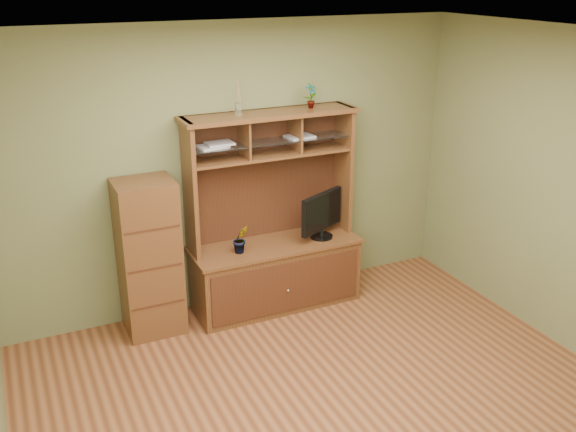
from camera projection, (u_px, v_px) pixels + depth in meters
room at (340, 247)px, 4.34m from camera, size 4.54×4.04×2.74m
media_hutch at (274, 254)px, 6.20m from camera, size 1.66×0.61×1.90m
monitor at (322, 214)px, 6.18m from camera, size 0.54×0.29×0.45m
orchid_plant at (241, 239)px, 5.89m from camera, size 0.15×0.12×0.27m
top_plant at (311, 96)px, 5.89m from camera, size 0.13×0.10×0.23m
reed_diffuser at (238, 102)px, 5.61m from camera, size 0.06×0.06×0.31m
magazines at (244, 142)px, 5.76m from camera, size 1.13×0.23×0.04m
side_cabinet at (149, 258)px, 5.68m from camera, size 0.51×0.46×1.43m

